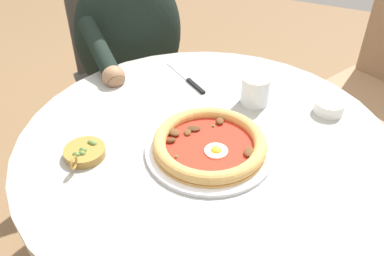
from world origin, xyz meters
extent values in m
cylinder|color=#999993|center=(0.00, 0.00, 0.70)|extent=(0.95, 0.95, 0.03)
cylinder|color=gray|center=(0.00, 0.00, 0.36)|extent=(0.09, 0.09, 0.67)
cylinder|color=white|center=(-0.03, 0.04, 0.72)|extent=(0.31, 0.31, 0.01)
cylinder|color=tan|center=(-0.03, 0.04, 0.73)|extent=(0.27, 0.27, 0.01)
torus|color=tan|center=(-0.03, 0.04, 0.74)|extent=(0.27, 0.27, 0.03)
cylinder|color=red|center=(-0.03, 0.04, 0.74)|extent=(0.25, 0.25, 0.00)
cylinder|color=white|center=(-0.05, 0.06, 0.74)|extent=(0.06, 0.06, 0.00)
ellipsoid|color=yellow|center=(-0.05, 0.06, 0.74)|extent=(0.03, 0.03, 0.02)
ellipsoid|color=brown|center=(0.04, 0.02, 0.74)|extent=(0.03, 0.03, 0.01)
ellipsoid|color=#4C2D19|center=(0.03, 0.00, 0.74)|extent=(0.04, 0.03, 0.01)
ellipsoid|color=brown|center=(0.07, 0.04, 0.74)|extent=(0.04, 0.03, 0.01)
ellipsoid|color=#4C2D19|center=(0.06, 0.07, 0.74)|extent=(0.03, 0.03, 0.01)
ellipsoid|color=brown|center=(-0.02, -0.05, 0.74)|extent=(0.03, 0.03, 0.01)
ellipsoid|color=brown|center=(-0.12, 0.03, 0.74)|extent=(0.03, 0.04, 0.01)
ellipsoid|color=#2D6B28|center=(-0.03, 0.04, 0.74)|extent=(0.01, 0.01, 0.00)
ellipsoid|color=#2D6B28|center=(-0.01, -0.03, 0.74)|extent=(0.01, 0.01, 0.00)
ellipsoid|color=#2D6B28|center=(0.03, 0.11, 0.74)|extent=(0.01, 0.01, 0.00)
cylinder|color=silver|center=(-0.06, -0.21, 0.76)|extent=(0.08, 0.08, 0.08)
cylinder|color=silver|center=(-0.06, -0.21, 0.73)|extent=(0.07, 0.07, 0.03)
cube|color=silver|center=(0.21, -0.28, 0.72)|extent=(0.11, 0.08, 0.00)
cube|color=black|center=(0.12, -0.21, 0.72)|extent=(0.08, 0.06, 0.01)
cylinder|color=white|center=(-0.26, -0.25, 0.73)|extent=(0.08, 0.08, 0.03)
cylinder|color=olive|center=(-0.26, -0.25, 0.74)|extent=(0.06, 0.06, 0.01)
cylinder|color=olive|center=(0.24, 0.18, 0.73)|extent=(0.10, 0.10, 0.02)
torus|color=olive|center=(0.23, 0.23, 0.74)|extent=(0.01, 0.03, 0.03)
ellipsoid|color=#516B2D|center=(0.24, 0.18, 0.74)|extent=(0.02, 0.02, 0.02)
ellipsoid|color=#516B2D|center=(0.23, 0.19, 0.74)|extent=(0.02, 0.02, 0.02)
ellipsoid|color=#516B2D|center=(0.24, 0.15, 0.74)|extent=(0.02, 0.02, 0.02)
ellipsoid|color=#516B2D|center=(0.23, 0.15, 0.74)|extent=(0.02, 0.02, 0.02)
ellipsoid|color=#516B2D|center=(0.24, 0.20, 0.74)|extent=(0.02, 0.02, 0.02)
cube|color=#282833|center=(0.49, -0.45, 0.23)|extent=(0.44, 0.44, 0.45)
ellipsoid|color=black|center=(0.49, -0.45, 0.71)|extent=(0.43, 0.44, 0.53)
cylinder|color=black|center=(0.44, -0.20, 0.78)|extent=(0.24, 0.20, 0.15)
sphere|color=#936B4C|center=(0.36, -0.14, 0.74)|extent=(0.07, 0.07, 0.07)
cube|color=#504A45|center=(0.53, -0.48, 0.46)|extent=(0.57, 0.57, 0.02)
cube|color=#504A45|center=(0.67, -0.61, 0.66)|extent=(0.26, 0.29, 0.38)
cylinder|color=#4C4742|center=(0.52, -0.22, 0.22)|extent=(0.02, 0.02, 0.45)
cylinder|color=#4C4742|center=(0.27, -0.49, 0.22)|extent=(0.02, 0.02, 0.45)
cylinder|color=#4C4742|center=(0.79, -0.47, 0.22)|extent=(0.02, 0.02, 0.45)
cylinder|color=#4C4742|center=(0.54, -0.74, 0.22)|extent=(0.02, 0.02, 0.45)
cube|color=#957050|center=(-0.38, -0.73, 0.47)|extent=(0.57, 0.57, 0.02)
cylinder|color=#8E6B4C|center=(-0.13, -0.65, 0.23)|extent=(0.02, 0.02, 0.46)
cylinder|color=#8E6B4C|center=(-0.46, -0.47, 0.23)|extent=(0.02, 0.02, 0.46)
cylinder|color=#8E6B4C|center=(-0.30, -0.99, 0.23)|extent=(0.02, 0.02, 0.46)
camera|label=1|loc=(-0.29, 0.74, 1.37)|focal=38.45mm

